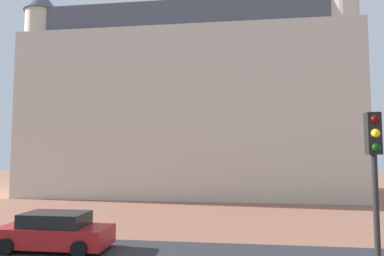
% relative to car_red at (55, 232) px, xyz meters
% --- Properties ---
extents(ground_plane, '(120.00, 120.00, 0.00)m').
position_rel_car_red_xyz_m(ground_plane, '(5.22, 0.14, -0.71)').
color(ground_plane, '#93604C').
extents(landmark_building, '(29.86, 13.96, 28.92)m').
position_rel_car_red_xyz_m(landmark_building, '(2.82, 20.66, 8.18)').
color(landmark_building, beige).
rests_on(landmark_building, ground_plane).
extents(car_red, '(4.47, 1.99, 1.48)m').
position_rel_car_red_xyz_m(car_red, '(0.00, 0.00, 0.00)').
color(car_red, red).
rests_on(car_red, ground_plane).
extents(traffic_light_pole, '(0.28, 0.34, 4.73)m').
position_rel_car_red_xyz_m(traffic_light_pole, '(10.17, -5.45, 2.59)').
color(traffic_light_pole, black).
rests_on(traffic_light_pole, ground_plane).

